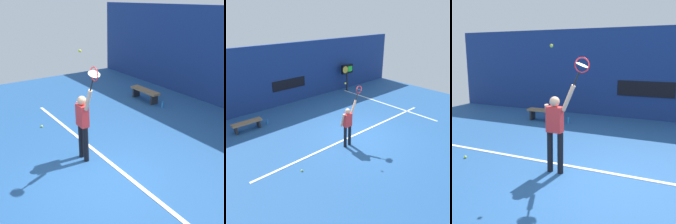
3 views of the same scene
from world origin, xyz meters
TOP-DOWN VIEW (x-y plane):
  - ground_plane at (0.00, 0.00)m, footprint 18.00×18.00m
  - back_wall at (0.00, 6.01)m, footprint 18.00×0.20m
  - sponsor_banner_center at (0.00, 5.89)m, footprint 2.20×0.03m
  - court_baseline at (0.00, 0.31)m, footprint 10.00×0.10m
  - court_sideline at (4.20, 2.00)m, footprint 0.10×7.00m
  - tennis_player at (-0.93, -0.11)m, footprint 0.72×0.31m
  - tennis_racket at (-0.35, -0.12)m, footprint 0.41×0.27m
  - tennis_ball at (-1.03, -0.06)m, footprint 0.07×0.07m
  - scoreboard_clock at (4.37, 5.43)m, footprint 0.96×0.20m
  - court_bench at (-3.48, 4.07)m, footprint 1.40×0.36m
  - water_bottle at (-2.47, 4.07)m, footprint 0.07×0.07m
  - spare_ball at (-3.35, -0.31)m, footprint 0.07×0.07m

SIDE VIEW (x-z plane):
  - ground_plane at x=0.00m, z-range 0.00..0.00m
  - court_baseline at x=0.00m, z-range 0.00..0.01m
  - court_sideline at x=4.20m, z-range 0.00..0.01m
  - spare_ball at x=-3.35m, z-range 0.00..0.07m
  - water_bottle at x=-2.47m, z-range 0.00..0.24m
  - court_bench at x=-3.48m, z-range 0.11..0.56m
  - tennis_player at x=-0.93m, z-range 0.03..1.99m
  - sponsor_banner_center at x=0.00m, z-range 0.92..1.52m
  - scoreboard_clock at x=4.37m, z-range 0.53..2.37m
  - back_wall at x=0.00m, z-range 0.00..3.59m
  - tennis_racket at x=-0.35m, z-range 2.01..2.63m
  - tennis_ball at x=-1.03m, z-range 2.69..2.76m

